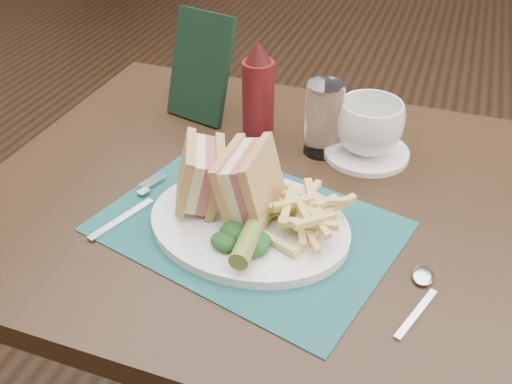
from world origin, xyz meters
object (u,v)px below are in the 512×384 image
at_px(coffee_cup, 369,127).
at_px(ketchup_bottle, 258,93).
at_px(check_presenter, 200,67).
at_px(sandwich_half_b, 236,179).
at_px(saucer, 366,152).
at_px(plate, 249,224).
at_px(drinking_glass, 324,119).
at_px(table_main, 262,340).
at_px(placemat, 249,226).
at_px(sandwich_half_a, 186,175).

relative_size(coffee_cup, ketchup_bottle, 0.63).
bearing_deg(check_presenter, sandwich_half_b, -43.93).
bearing_deg(sandwich_half_b, saucer, 58.26).
height_order(plate, sandwich_half_b, sandwich_half_b).
xyz_separation_m(plate, coffee_cup, (0.12, 0.26, 0.05)).
relative_size(sandwich_half_b, ketchup_bottle, 0.59).
bearing_deg(plate, ketchup_bottle, 112.22).
bearing_deg(drinking_glass, ketchup_bottle, 178.65).
bearing_deg(drinking_glass, coffee_cup, 12.00).
distance_m(sandwich_half_b, coffee_cup, 0.29).
bearing_deg(table_main, sandwich_half_b, -99.20).
relative_size(table_main, plate, 3.00).
distance_m(coffee_cup, ketchup_bottle, 0.20).
relative_size(table_main, placemat, 2.17).
relative_size(placemat, plate, 1.39).
xyz_separation_m(table_main, coffee_cup, (0.14, 0.16, 0.43)).
relative_size(plate, drinking_glass, 2.31).
bearing_deg(saucer, coffee_cup, 0.00).
xyz_separation_m(coffee_cup, drinking_glass, (-0.08, -0.02, 0.01)).
distance_m(table_main, placemat, 0.39).
xyz_separation_m(sandwich_half_a, check_presenter, (-0.11, 0.29, 0.03)).
bearing_deg(plate, sandwich_half_a, -179.31).
xyz_separation_m(table_main, ketchup_bottle, (-0.06, 0.14, 0.47)).
bearing_deg(plate, saucer, 70.51).
bearing_deg(placemat, saucer, 64.04).
relative_size(sandwich_half_a, saucer, 0.67).
height_order(sandwich_half_b, saucer, sandwich_half_b).
height_order(sandwich_half_a, ketchup_bottle, ketchup_bottle).
bearing_deg(check_presenter, coffee_cup, 6.51).
bearing_deg(table_main, placemat, -83.82).
bearing_deg(check_presenter, plate, -41.93).
distance_m(drinking_glass, ketchup_bottle, 0.12).
bearing_deg(drinking_glass, sandwich_half_b, -107.96).
height_order(table_main, saucer, saucer).
bearing_deg(sandwich_half_a, coffee_cup, 24.68).
relative_size(sandwich_half_b, drinking_glass, 0.84).
xyz_separation_m(placemat, sandwich_half_b, (-0.02, 0.01, 0.07)).
distance_m(table_main, coffee_cup, 0.48).
xyz_separation_m(table_main, placemat, (0.01, -0.10, 0.38)).
relative_size(sandwich_half_a, drinking_glass, 0.78).
xyz_separation_m(sandwich_half_a, ketchup_bottle, (0.03, 0.24, 0.02)).
relative_size(coffee_cup, drinking_glass, 0.89).
bearing_deg(placemat, coffee_cup, 64.04).
distance_m(table_main, drinking_glass, 0.47).
height_order(placemat, check_presenter, check_presenter).
relative_size(placemat, ketchup_bottle, 2.23).
bearing_deg(placemat, table_main, 96.18).
distance_m(placemat, coffee_cup, 0.29).
relative_size(placemat, drinking_glass, 3.20).
bearing_deg(check_presenter, placemat, -41.88).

